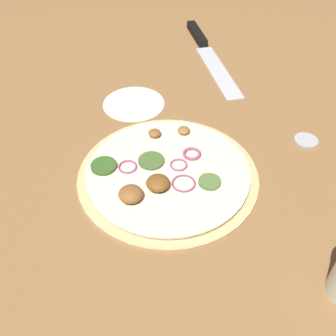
% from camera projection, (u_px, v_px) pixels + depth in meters
% --- Properties ---
extents(ground_plane, '(3.00, 3.00, 0.00)m').
position_uv_depth(ground_plane, '(168.00, 176.00, 0.63)').
color(ground_plane, olive).
extents(pizza, '(0.29, 0.29, 0.03)m').
position_uv_depth(pizza, '(166.00, 173.00, 0.62)').
color(pizza, '#D6B77A').
rests_on(pizza, ground_plane).
extents(knife, '(0.17, 0.32, 0.02)m').
position_uv_depth(knife, '(204.00, 45.00, 0.94)').
color(knife, silver).
rests_on(knife, ground_plane).
extents(loose_cap, '(0.04, 0.04, 0.01)m').
position_uv_depth(loose_cap, '(306.00, 140.00, 0.69)').
color(loose_cap, '#B2B2B7').
rests_on(loose_cap, ground_plane).
extents(flour_patch, '(0.12, 0.12, 0.00)m').
position_uv_depth(flour_patch, '(134.00, 103.00, 0.77)').
color(flour_patch, white).
rests_on(flour_patch, ground_plane).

